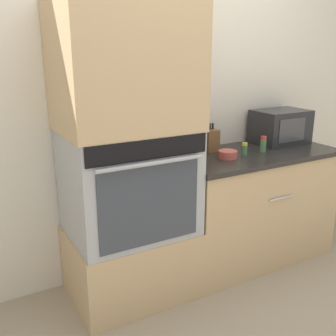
% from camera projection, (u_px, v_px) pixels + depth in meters
% --- Properties ---
extents(ground_plane, '(12.00, 12.00, 0.00)m').
position_uv_depth(ground_plane, '(204.00, 297.00, 2.63)').
color(ground_plane, gray).
extents(wall_back, '(8.00, 0.05, 2.50)m').
position_uv_depth(wall_back, '(159.00, 99.00, 2.79)').
color(wall_back, beige).
rests_on(wall_back, ground_plane).
extents(oven_cabinet_base, '(0.79, 0.60, 0.46)m').
position_uv_depth(oven_cabinet_base, '(131.00, 261.00, 2.63)').
color(oven_cabinet_base, tan).
rests_on(oven_cabinet_base, ground_plane).
extents(wall_oven, '(0.76, 0.64, 0.67)m').
position_uv_depth(wall_oven, '(129.00, 182.00, 2.46)').
color(wall_oven, '#9EA0A5').
rests_on(wall_oven, oven_cabinet_base).
extents(oven_cabinet_upper, '(0.79, 0.60, 0.74)m').
position_uv_depth(oven_cabinet_upper, '(125.00, 67.00, 2.26)').
color(oven_cabinet_upper, tan).
rests_on(oven_cabinet_upper, wall_oven).
extents(counter_unit, '(1.27, 0.63, 0.86)m').
position_uv_depth(counter_unit, '(250.00, 205.00, 3.05)').
color(counter_unit, tan).
rests_on(counter_unit, ground_plane).
extents(microwave, '(0.43, 0.31, 0.27)m').
position_uv_depth(microwave, '(280.00, 127.00, 3.16)').
color(microwave, '#232326').
rests_on(microwave, counter_unit).
extents(knife_block, '(0.10, 0.13, 0.21)m').
position_uv_depth(knife_block, '(209.00, 140.00, 2.92)').
color(knife_block, brown).
rests_on(knife_block, counter_unit).
extents(bowl, '(0.13, 0.13, 0.05)m').
position_uv_depth(bowl, '(228.00, 154.00, 2.74)').
color(bowl, '#B24C42').
rests_on(bowl, counter_unit).
extents(condiment_jar_near, '(0.05, 0.05, 0.08)m').
position_uv_depth(condiment_jar_near, '(193.00, 151.00, 2.78)').
color(condiment_jar_near, silver).
rests_on(condiment_jar_near, counter_unit).
extents(condiment_jar_mid, '(0.05, 0.05, 0.12)m').
position_uv_depth(condiment_jar_mid, '(263.00, 144.00, 2.89)').
color(condiment_jar_mid, '#427047').
rests_on(condiment_jar_mid, counter_unit).
extents(condiment_jar_far, '(0.04, 0.04, 0.09)m').
position_uv_depth(condiment_jar_far, '(244.00, 149.00, 2.82)').
color(condiment_jar_far, '#427047').
rests_on(condiment_jar_far, counter_unit).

